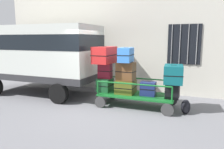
# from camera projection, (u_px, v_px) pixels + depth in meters

# --- Properties ---
(ground_plane) EXTENTS (40.00, 40.00, 0.00)m
(ground_plane) POSITION_uv_depth(u_px,v_px,m) (105.00, 108.00, 7.00)
(ground_plane) COLOR slate
(building_wall) EXTENTS (12.00, 0.38, 5.00)m
(building_wall) POSITION_uv_depth(u_px,v_px,m) (130.00, 32.00, 9.01)
(building_wall) COLOR beige
(building_wall) RESTS_ON ground
(van) EXTENTS (4.75, 2.13, 2.70)m
(van) POSITION_uv_depth(u_px,v_px,m) (40.00, 52.00, 8.65)
(van) COLOR silver
(van) RESTS_ON ground
(luggage_cart) EXTENTS (2.49, 1.17, 0.42)m
(luggage_cart) POSITION_uv_depth(u_px,v_px,m) (137.00, 96.00, 7.07)
(luggage_cart) COLOR #146023
(luggage_cart) RESTS_ON ground
(cart_railing) EXTENTS (2.38, 1.03, 0.46)m
(cart_railing) POSITION_uv_depth(u_px,v_px,m) (137.00, 83.00, 7.00)
(cart_railing) COLOR #146023
(cart_railing) RESTS_ON luggage_cart
(suitcase_left_bottom) EXTENTS (0.47, 0.55, 0.45)m
(suitcase_left_bottom) POSITION_uv_depth(u_px,v_px,m) (105.00, 85.00, 7.43)
(suitcase_left_bottom) COLOR #194C28
(suitcase_left_bottom) RESTS_ON luggage_cart
(suitcase_left_middle) EXTENTS (0.47, 0.28, 0.52)m
(suitcase_left_middle) POSITION_uv_depth(u_px,v_px,m) (105.00, 71.00, 7.37)
(suitcase_left_middle) COLOR maroon
(suitcase_left_middle) RESTS_ON suitcase_left_bottom
(suitcase_left_top) EXTENTS (0.63, 0.91, 0.56)m
(suitcase_left_top) POSITION_uv_depth(u_px,v_px,m) (104.00, 55.00, 7.24)
(suitcase_left_top) COLOR #B21E1E
(suitcase_left_top) RESTS_ON suitcase_left_middle
(suitcase_midleft_bottom) EXTENTS (0.61, 0.64, 0.44)m
(suitcase_midleft_bottom) POSITION_uv_depth(u_px,v_px,m) (126.00, 87.00, 7.16)
(suitcase_midleft_bottom) COLOR #4C5119
(suitcase_midleft_bottom) RESTS_ON luggage_cart
(suitcase_midleft_middle) EXTENTS (0.63, 0.46, 0.61)m
(suitcase_midleft_middle) POSITION_uv_depth(u_px,v_px,m) (126.00, 71.00, 7.07)
(suitcase_midleft_middle) COLOR brown
(suitcase_midleft_middle) RESTS_ON suitcase_midleft_bottom
(suitcase_midleft_top) EXTENTS (0.44, 0.71, 0.47)m
(suitcase_midleft_top) POSITION_uv_depth(u_px,v_px,m) (126.00, 55.00, 6.96)
(suitcase_midleft_top) COLOR #3372C6
(suitcase_midleft_top) RESTS_ON suitcase_midleft_middle
(suitcase_center_bottom) EXTENTS (0.49, 0.35, 0.45)m
(suitcase_center_bottom) POSITION_uv_depth(u_px,v_px,m) (148.00, 89.00, 6.87)
(suitcase_center_bottom) COLOR navy
(suitcase_center_bottom) RESTS_ON luggage_cart
(suitcase_midright_bottom) EXTENTS (0.41, 0.57, 0.46)m
(suitcase_midright_bottom) POSITION_uv_depth(u_px,v_px,m) (173.00, 90.00, 6.62)
(suitcase_midright_bottom) COLOR black
(suitcase_midright_bottom) RESTS_ON luggage_cart
(suitcase_midright_middle) EXTENTS (0.63, 0.89, 0.55)m
(suitcase_midright_middle) POSITION_uv_depth(u_px,v_px,m) (173.00, 74.00, 6.55)
(suitcase_midright_middle) COLOR #0F5960
(suitcase_midright_middle) RESTS_ON suitcase_midright_bottom
(backpack) EXTENTS (0.27, 0.22, 0.44)m
(backpack) POSITION_uv_depth(u_px,v_px,m) (186.00, 107.00, 6.37)
(backpack) COLOR black
(backpack) RESTS_ON ground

